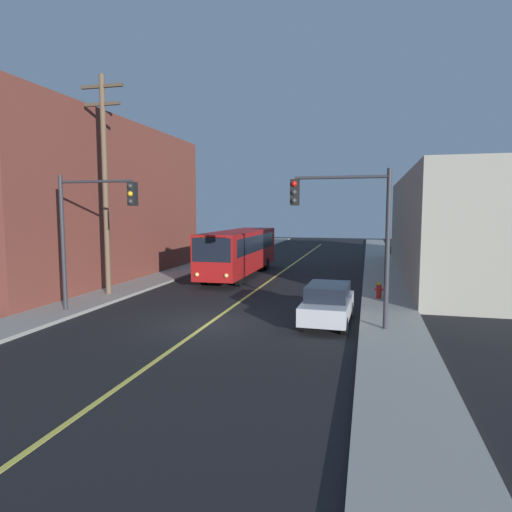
{
  "coord_description": "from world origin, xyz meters",
  "views": [
    {
      "loc": [
        6.24,
        -16.96,
        4.59
      ],
      "look_at": [
        0.0,
        7.99,
        2.0
      ],
      "focal_mm": 31.51,
      "sensor_mm": 36.0,
      "label": 1
    }
  ],
  "objects_px": {
    "parked_car_silver": "(328,303)",
    "fire_hydrant": "(379,290)",
    "traffic_signal_left_corner": "(92,217)",
    "traffic_signal_right_corner": "(346,218)",
    "utility_pole_near": "(105,176)",
    "city_bus": "(240,250)"
  },
  "relations": [
    {
      "from": "parked_car_silver",
      "to": "fire_hydrant",
      "type": "relative_size",
      "value": 5.3
    },
    {
      "from": "traffic_signal_left_corner",
      "to": "fire_hydrant",
      "type": "distance_m",
      "value": 14.23
    },
    {
      "from": "traffic_signal_right_corner",
      "to": "fire_hydrant",
      "type": "distance_m",
      "value": 7.3
    },
    {
      "from": "traffic_signal_left_corner",
      "to": "fire_hydrant",
      "type": "xyz_separation_m",
      "value": [
        12.26,
        6.18,
        -3.72
      ]
    },
    {
      "from": "parked_car_silver",
      "to": "fire_hydrant",
      "type": "xyz_separation_m",
      "value": [
        2.14,
        5.21,
        -0.26
      ]
    },
    {
      "from": "utility_pole_near",
      "to": "traffic_signal_left_corner",
      "type": "bearing_deg",
      "value": -65.0
    },
    {
      "from": "city_bus",
      "to": "utility_pole_near",
      "type": "bearing_deg",
      "value": -118.04
    },
    {
      "from": "city_bus",
      "to": "traffic_signal_left_corner",
      "type": "height_order",
      "value": "traffic_signal_left_corner"
    },
    {
      "from": "traffic_signal_left_corner",
      "to": "utility_pole_near",
      "type": "bearing_deg",
      "value": 115.0
    },
    {
      "from": "fire_hydrant",
      "to": "traffic_signal_right_corner",
      "type": "bearing_deg",
      "value": -103.25
    },
    {
      "from": "city_bus",
      "to": "traffic_signal_right_corner",
      "type": "xyz_separation_m",
      "value": [
        7.92,
        -12.95,
        2.49
      ]
    },
    {
      "from": "parked_car_silver",
      "to": "fire_hydrant",
      "type": "distance_m",
      "value": 5.63
    },
    {
      "from": "parked_car_silver",
      "to": "traffic_signal_right_corner",
      "type": "xyz_separation_m",
      "value": [
        0.7,
        -0.9,
        3.46
      ]
    },
    {
      "from": "traffic_signal_right_corner",
      "to": "traffic_signal_left_corner",
      "type": "bearing_deg",
      "value": -179.62
    },
    {
      "from": "city_bus",
      "to": "utility_pole_near",
      "type": "distance_m",
      "value": 11.16
    },
    {
      "from": "traffic_signal_right_corner",
      "to": "parked_car_silver",
      "type": "bearing_deg",
      "value": 127.71
    },
    {
      "from": "utility_pole_near",
      "to": "traffic_signal_right_corner",
      "type": "distance_m",
      "value": 13.48
    },
    {
      "from": "traffic_signal_left_corner",
      "to": "traffic_signal_right_corner",
      "type": "bearing_deg",
      "value": 0.38
    },
    {
      "from": "utility_pole_near",
      "to": "traffic_signal_left_corner",
      "type": "relative_size",
      "value": 1.91
    },
    {
      "from": "traffic_signal_right_corner",
      "to": "city_bus",
      "type": "bearing_deg",
      "value": 121.47
    },
    {
      "from": "parked_car_silver",
      "to": "city_bus",
      "type": "bearing_deg",
      "value": 120.97
    },
    {
      "from": "traffic_signal_right_corner",
      "to": "fire_hydrant",
      "type": "xyz_separation_m",
      "value": [
        1.44,
        6.11,
        -3.72
      ]
    }
  ]
}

